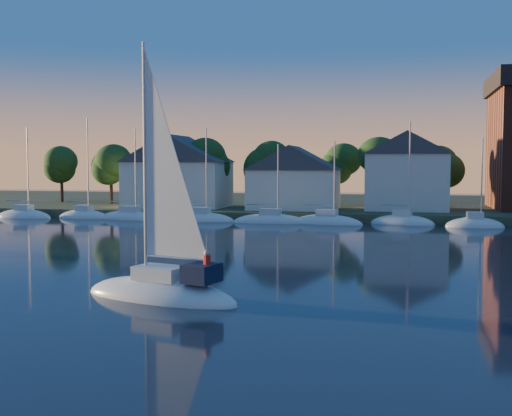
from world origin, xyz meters
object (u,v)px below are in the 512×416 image
(clubhouse_west, at_px, (178,170))
(clubhouse_centre, at_px, (294,177))
(clubhouse_east, at_px, (407,170))
(hero_sailboat, at_px, (163,287))

(clubhouse_west, xyz_separation_m, clubhouse_centre, (16.00, -1.00, -0.80))
(clubhouse_east, distance_m, hero_sailboat, 54.54)
(clubhouse_west, bearing_deg, hero_sailboat, -70.92)
(clubhouse_centre, distance_m, hero_sailboat, 51.16)
(hero_sailboat, bearing_deg, clubhouse_east, -87.52)
(clubhouse_west, distance_m, clubhouse_east, 30.02)
(clubhouse_west, xyz_separation_m, hero_sailboat, (17.96, -51.92, -5.35))
(clubhouse_centre, bearing_deg, clubhouse_west, 176.42)
(clubhouse_west, height_order, hero_sailboat, hero_sailboat)
(clubhouse_centre, height_order, clubhouse_east, clubhouse_east)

